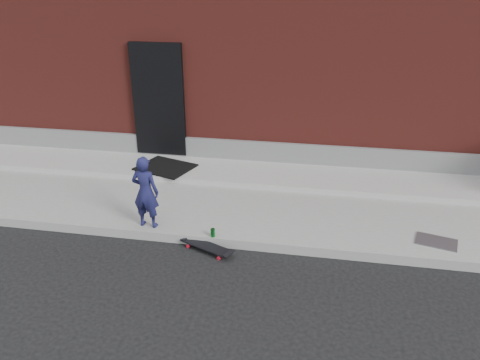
# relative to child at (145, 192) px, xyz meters

# --- Properties ---
(ground) EXTENTS (80.00, 80.00, 0.00)m
(ground) POSITION_rel_child_xyz_m (1.90, -0.20, -0.72)
(ground) COLOR black
(ground) RESTS_ON ground
(sidewalk) EXTENTS (20.00, 3.00, 0.15)m
(sidewalk) POSITION_rel_child_xyz_m (1.90, 1.30, -0.65)
(sidewalk) COLOR gray
(sidewalk) RESTS_ON ground
(apron) EXTENTS (20.00, 1.20, 0.10)m
(apron) POSITION_rel_child_xyz_m (1.90, 2.20, -0.52)
(apron) COLOR gray
(apron) RESTS_ON sidewalk
(building) EXTENTS (20.00, 8.10, 5.00)m
(building) POSITION_rel_child_xyz_m (1.90, 6.79, 1.78)
(building) COLOR #5D1F19
(building) RESTS_ON ground
(child) EXTENTS (0.44, 0.31, 1.14)m
(child) POSITION_rel_child_xyz_m (0.00, 0.00, 0.00)
(child) COLOR #171740
(child) RESTS_ON sidewalk
(skateboard) EXTENTS (0.83, 0.53, 0.09)m
(skateboard) POSITION_rel_child_xyz_m (1.01, -0.32, -0.65)
(skateboard) COLOR #B21224
(skateboard) RESTS_ON ground
(soda_can) EXTENTS (0.09, 0.09, 0.13)m
(soda_can) POSITION_rel_child_xyz_m (1.06, -0.15, -0.51)
(soda_can) COLOR #19812D
(soda_can) RESTS_ON sidewalk
(doormat) EXTENTS (1.21, 1.09, 0.03)m
(doormat) POSITION_rel_child_xyz_m (-0.40, 2.05, -0.46)
(doormat) COLOR black
(doormat) RESTS_ON apron
(utility_plate) EXTENTS (0.64, 0.50, 0.02)m
(utility_plate) POSITION_rel_child_xyz_m (4.30, 0.27, -0.56)
(utility_plate) COLOR #59585D
(utility_plate) RESTS_ON sidewalk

